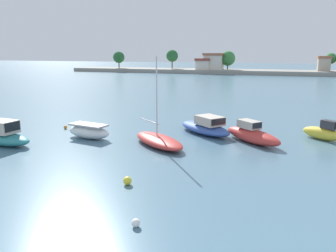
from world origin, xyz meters
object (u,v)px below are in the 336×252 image
Objects in this scene: moored_boat_2 at (3,136)px; moored_boat_5 at (206,127)px; moored_boat_3 at (89,131)px; moored_boat_6 at (252,135)px; moored_boat_7 at (323,132)px; mooring_buoy_2 at (127,181)px; moored_boat_4 at (159,140)px; mooring_buoy_0 at (136,223)px; mooring_buoy_1 at (65,127)px.

moored_boat_2 is 0.89× the size of moored_boat_5.
moored_boat_3 is at bearing 43.91° from moored_boat_2.
moored_boat_5 is 4.15m from moored_boat_6.
moored_boat_7 reaches higher than moored_boat_3.
moored_boat_2 is 12.31m from mooring_buoy_2.
moored_boat_4 is 11.50m from mooring_buoy_0.
mooring_buoy_1 is (-9.47, 2.49, -0.24)m from moored_boat_4.
moored_boat_2 reaches higher than moored_boat_5.
moored_boat_3 is 12.28m from moored_boat_6.
mooring_buoy_1 is at bearing 136.84° from mooring_buoy_2.
moored_boat_7 is 16.39m from mooring_buoy_2.
mooring_buoy_2 is at bearing -57.20° from moored_boat_5.
mooring_buoy_0 is (8.92, -11.34, -0.37)m from moored_boat_3.
moored_boat_2 is 5.97m from moored_boat_3.
moored_boat_3 reaches higher than mooring_buoy_2.
mooring_buoy_2 is (6.82, -7.62, -0.32)m from moored_boat_3.
moored_boat_3 is 4.31m from mooring_buoy_1.
moored_boat_6 is 11.56m from mooring_buoy_2.
moored_boat_2 is 11.62× the size of mooring_buoy_2.
moored_boat_5 is at bearing 92.76° from mooring_buoy_0.
mooring_buoy_1 is (1.12, 5.78, -0.51)m from moored_boat_2.
moored_boat_6 is (6.18, 2.99, 0.20)m from moored_boat_4.
moored_boat_2 reaches higher than mooring_buoy_0.
moored_boat_3 is at bearing 128.18° from mooring_buoy_0.
moored_boat_2 is at bearing -117.52° from moored_boat_6.
moored_boat_4 is 9.79m from mooring_buoy_1.
moored_boat_5 is at bearing 38.78° from moored_boat_2.
moored_boat_7 reaches higher than mooring_buoy_2.
moored_boat_3 is 14.43m from mooring_buoy_0.
moored_boat_5 is at bearing 102.83° from moored_boat_4.
moored_boat_7 is 10.82× the size of mooring_buoy_1.
moored_boat_2 is 1.28× the size of moored_boat_3.
mooring_buoy_2 is (-5.15, -10.34, -0.37)m from moored_boat_6.
mooring_buoy_0 is at bearing -34.37° from moored_boat_4.
mooring_buoy_0 is (13.71, -7.78, -0.49)m from moored_boat_2.
moored_boat_3 is 5.80m from moored_boat_4.
moored_boat_6 is 16.68× the size of mooring_buoy_1.
mooring_buoy_0 reaches higher than mooring_buoy_1.
mooring_buoy_0 is at bearing -47.12° from mooring_buoy_1.
mooring_buoy_1 is (-15.65, -0.50, -0.44)m from moored_boat_6.
moored_boat_3 is 11.84× the size of mooring_buoy_0.
moored_boat_2 is 1.59× the size of moored_boat_7.
moored_boat_4 is 14.40× the size of mooring_buoy_2.
moored_boat_2 reaches higher than moored_boat_6.
moored_boat_6 is 14.39m from mooring_buoy_0.
mooring_buoy_1 is at bearing -130.59° from moored_boat_5.
moored_boat_4 is at bearing 7.59° from moored_boat_3.
moored_boat_3 is at bearing -31.14° from mooring_buoy_1.
mooring_buoy_0 is 4.26m from mooring_buoy_2.
moored_boat_6 is at bearing 15.89° from moored_boat_5.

